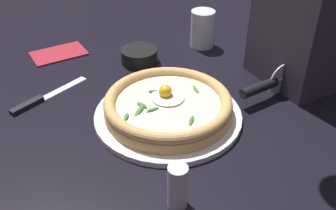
% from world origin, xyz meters
% --- Properties ---
extents(ground_plane, '(2.40, 2.40, 0.03)m').
position_xyz_m(ground_plane, '(0.00, 0.00, -0.01)').
color(ground_plane, black).
rests_on(ground_plane, ground).
extents(pizza_plate, '(0.30, 0.30, 0.01)m').
position_xyz_m(pizza_plate, '(-0.01, -0.02, 0.01)').
color(pizza_plate, white).
rests_on(pizza_plate, ground).
extents(pizza, '(0.26, 0.26, 0.05)m').
position_xyz_m(pizza, '(-0.01, -0.02, 0.03)').
color(pizza, tan).
rests_on(pizza, pizza_plate).
extents(side_bowl, '(0.09, 0.09, 0.04)m').
position_xyz_m(side_bowl, '(-0.26, 0.03, 0.02)').
color(side_bowl, black).
rests_on(side_bowl, ground).
extents(pizza_cutter, '(0.03, 0.15, 0.07)m').
position_xyz_m(pizza_cutter, '(0.02, 0.20, 0.04)').
color(pizza_cutter, silver).
rests_on(pizza_cutter, ground).
extents(table_knife, '(0.10, 0.19, 0.01)m').
position_xyz_m(table_knife, '(-0.19, -0.25, 0.00)').
color(table_knife, silver).
rests_on(table_knife, ground).
extents(drinking_glass, '(0.07, 0.07, 0.10)m').
position_xyz_m(drinking_glass, '(-0.27, 0.22, 0.04)').
color(drinking_glass, silver).
rests_on(drinking_glass, ground).
extents(folded_napkin, '(0.10, 0.15, 0.01)m').
position_xyz_m(folded_napkin, '(-0.40, -0.15, 0.00)').
color(folded_napkin, maroon).
rests_on(folded_napkin, ground).
extents(pepper_shaker, '(0.03, 0.03, 0.08)m').
position_xyz_m(pepper_shaker, '(0.20, -0.11, 0.04)').
color(pepper_shaker, silver).
rests_on(pepper_shaker, ground).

